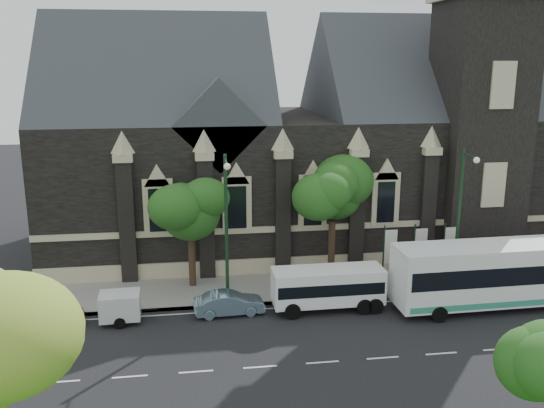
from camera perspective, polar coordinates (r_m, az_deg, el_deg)
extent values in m
plane|color=black|center=(28.93, 4.95, -15.20)|extent=(160.00, 160.00, 0.00)
cube|color=gray|center=(37.31, 1.62, -8.09)|extent=(80.00, 5.00, 0.15)
cube|color=black|center=(46.08, 4.44, 2.55)|extent=(40.00, 15.00, 10.00)
cube|color=#303339|center=(44.29, -10.94, 8.42)|extent=(16.00, 15.00, 15.00)
cube|color=#303339|center=(48.56, 16.27, 8.58)|extent=(20.00, 15.00, 15.00)
cube|color=#303339|center=(39.82, -5.40, 8.01)|extent=(6.00, 6.00, 6.00)
cube|color=black|center=(43.30, 19.44, 6.43)|extent=(5.50, 5.50, 18.00)
cube|color=tan|center=(39.39, 6.78, -2.17)|extent=(40.00, 0.22, 0.40)
cube|color=tan|center=(40.19, 6.67, -5.74)|extent=(40.00, 0.25, 1.20)
cube|color=black|center=(38.39, 4.01, -0.07)|extent=(1.20, 0.12, 2.80)
sphere|color=#88A932|center=(18.55, -24.25, -9.73)|extent=(3.12, 3.12, 3.12)
cylinder|color=black|center=(38.16, 5.83, -4.60)|extent=(0.44, 0.44, 3.96)
sphere|color=#23581B|center=(37.17, 5.97, 0.76)|extent=(3.84, 3.84, 3.84)
sphere|color=#23581B|center=(37.87, 6.79, 2.10)|extent=(2.88, 2.88, 2.88)
cylinder|color=black|center=(37.08, -7.84, -5.22)|extent=(0.44, 0.44, 3.96)
sphere|color=#23581B|center=(36.08, -8.03, 0.18)|extent=(3.68, 3.68, 3.68)
sphere|color=#23581B|center=(36.60, -7.00, 1.52)|extent=(2.76, 2.76, 2.76)
cylinder|color=#16331C|center=(36.92, 17.76, -1.76)|extent=(0.20, 0.20, 9.00)
cylinder|color=#16331C|center=(35.35, 18.82, 4.47)|extent=(0.10, 1.60, 0.10)
sphere|color=silver|center=(34.67, 19.40, 4.08)|extent=(0.36, 0.36, 0.36)
cylinder|color=#16331C|center=(33.33, -4.48, -2.78)|extent=(0.20, 0.20, 9.00)
cylinder|color=#16331C|center=(31.59, -4.52, 4.12)|extent=(0.10, 1.60, 0.10)
sphere|color=silver|center=(30.82, -4.42, 3.68)|extent=(0.36, 0.36, 0.36)
cylinder|color=#16331C|center=(37.63, 10.84, -5.02)|extent=(0.10, 0.10, 4.00)
cube|color=white|center=(37.59, 11.53, -4.11)|extent=(0.80, 0.04, 2.20)
cylinder|color=#16331C|center=(38.32, 13.68, -4.83)|extent=(0.10, 0.10, 4.00)
cube|color=white|center=(38.30, 14.36, -3.93)|extent=(0.80, 0.04, 2.20)
cylinder|color=#16331C|center=(39.09, 16.41, -4.63)|extent=(0.10, 0.10, 4.00)
cube|color=white|center=(39.10, 17.08, -3.75)|extent=(0.80, 0.04, 2.20)
cube|color=white|center=(36.48, 21.94, -6.18)|extent=(13.23, 3.00, 3.39)
cube|color=black|center=(36.40, 21.97, -5.83)|extent=(12.71, 3.03, 1.08)
cube|color=teal|center=(36.96, 21.74, -8.22)|extent=(12.71, 3.02, 0.35)
cylinder|color=black|center=(33.86, 16.07, -10.35)|extent=(0.91, 0.30, 0.90)
cylinder|color=black|center=(36.14, 14.21, -8.64)|extent=(0.91, 0.30, 0.90)
cube|color=white|center=(33.92, 5.49, -7.95)|extent=(6.40, 2.04, 2.01)
cube|color=black|center=(33.89, 5.49, -7.84)|extent=(6.14, 2.08, 0.69)
cylinder|color=black|center=(32.96, 2.04, -10.47)|extent=(0.90, 0.28, 0.90)
cylinder|color=black|center=(34.77, 1.42, -9.12)|extent=(0.90, 0.28, 0.90)
cylinder|color=black|center=(33.91, 9.05, -9.91)|extent=(0.90, 0.28, 0.90)
cylinder|color=black|center=(35.67, 8.08, -8.64)|extent=(0.90, 0.28, 0.90)
cylinder|color=black|center=(34.10, 10.09, -9.82)|extent=(0.90, 0.28, 0.90)
cylinder|color=black|center=(35.85, 9.07, -8.56)|extent=(0.90, 0.28, 0.90)
cube|color=silver|center=(33.42, -14.66, -9.60)|extent=(2.23, 1.70, 1.41)
cylinder|color=black|center=(32.95, -14.68, -11.23)|extent=(0.61, 0.24, 0.61)
cylinder|color=black|center=(34.43, -14.50, -10.09)|extent=(0.61, 0.24, 0.61)
cylinder|color=black|center=(33.48, -12.18, -10.11)|extent=(1.30, 0.13, 0.08)
imported|color=slate|center=(33.53, -4.21, -9.67)|extent=(4.05, 1.63, 1.31)
imported|color=maroon|center=(34.35, -21.17, -10.01)|extent=(3.96, 1.70, 1.33)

